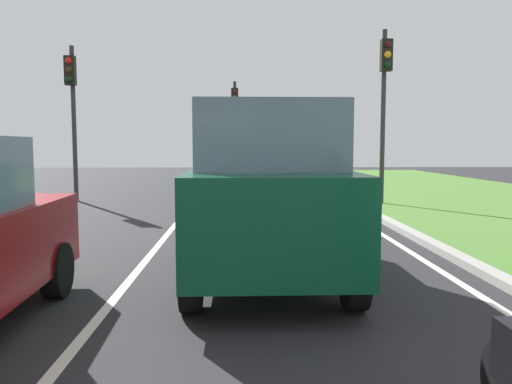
{
  "coord_description": "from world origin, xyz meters",
  "views": [
    {
      "loc": [
        0.77,
        2.7,
        1.77
      ],
      "look_at": [
        0.96,
        8.9,
        1.2
      ],
      "focal_mm": 35.34,
      "sensor_mm": 36.0,
      "label": 1
    }
  ],
  "objects_px": {
    "traffic_light_far_median": "(235,116)",
    "car_suv_ahead": "(266,191)",
    "traffic_light_overhead_left": "(72,98)",
    "traffic_light_near_right": "(385,88)"
  },
  "relations": [
    {
      "from": "traffic_light_overhead_left",
      "to": "traffic_light_far_median",
      "type": "bearing_deg",
      "value": 53.89
    },
    {
      "from": "car_suv_ahead",
      "to": "traffic_light_far_median",
      "type": "distance_m",
      "value": 16.46
    },
    {
      "from": "traffic_light_far_median",
      "to": "traffic_light_near_right",
      "type": "bearing_deg",
      "value": -62.03
    },
    {
      "from": "traffic_light_far_median",
      "to": "car_suv_ahead",
      "type": "bearing_deg",
      "value": -87.95
    },
    {
      "from": "car_suv_ahead",
      "to": "traffic_light_near_right",
      "type": "distance_m",
      "value": 9.13
    },
    {
      "from": "car_suv_ahead",
      "to": "traffic_light_overhead_left",
      "type": "distance_m",
      "value": 11.17
    },
    {
      "from": "car_suv_ahead",
      "to": "traffic_light_near_right",
      "type": "xyz_separation_m",
      "value": [
        3.87,
        7.95,
        2.26
      ]
    },
    {
      "from": "traffic_light_overhead_left",
      "to": "traffic_light_far_median",
      "type": "distance_m",
      "value": 8.56
    },
    {
      "from": "car_suv_ahead",
      "to": "traffic_light_far_median",
      "type": "xyz_separation_m",
      "value": [
        -0.59,
        16.33,
        1.96
      ]
    },
    {
      "from": "traffic_light_near_right",
      "to": "traffic_light_far_median",
      "type": "distance_m",
      "value": 9.5
    }
  ]
}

